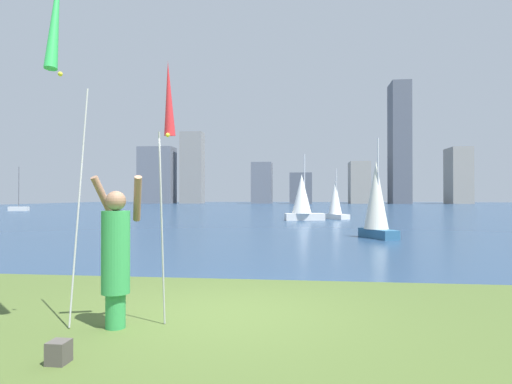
{
  "coord_description": "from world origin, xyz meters",
  "views": [
    {
      "loc": [
        1.26,
        -6.53,
        1.74
      ],
      "look_at": [
        -1.12,
        13.63,
        1.92
      ],
      "focal_mm": 30.98,
      "sensor_mm": 36.0,
      "label": 1
    }
  ],
  "objects": [
    {
      "name": "bag",
      "position": [
        -1.32,
        -2.2,
        0.12
      ],
      "size": [
        0.2,
        0.21,
        0.23
      ],
      "color": "#4C4742",
      "rests_on": "ground"
    },
    {
      "name": "skyline_tower_5",
      "position": [
        21.84,
        96.35,
        13.65
      ],
      "size": [
        4.13,
        6.94,
        27.3
      ],
      "color": "#565B66",
      "rests_on": "ground"
    },
    {
      "name": "skyline_tower_0",
      "position": [
        -33.8,
        93.02,
        6.55
      ],
      "size": [
        7.97,
        5.26,
        13.1
      ],
      "color": "slate",
      "rests_on": "ground"
    },
    {
      "name": "skyline_tower_4",
      "position": [
        12.88,
        96.26,
        4.74
      ],
      "size": [
        4.46,
        7.04,
        9.49
      ],
      "color": "gray",
      "rests_on": "ground"
    },
    {
      "name": "skyline_tower_3",
      "position": [
        -0.34,
        94.01,
        3.47
      ],
      "size": [
        4.96,
        5.33,
        6.93
      ],
      "color": "#565B66",
      "rests_on": "ground"
    },
    {
      "name": "sailboat_5",
      "position": [
        0.85,
        25.13,
        1.58
      ],
      "size": [
        2.93,
        1.67,
        4.75
      ],
      "color": "silver",
      "rests_on": "ground"
    },
    {
      "name": "person",
      "position": [
        -1.27,
        -0.95,
        0.99
      ],
      "size": [
        0.74,
        0.55,
        2.02
      ],
      "rotation": [
        0.0,
        0.0,
        0.0
      ],
      "color": "green",
      "rests_on": "ground"
    },
    {
      "name": "sailboat_0",
      "position": [
        -32.46,
        41.57,
        0.3
      ],
      "size": [
        2.26,
        1.08,
        5.16
      ],
      "color": "silver",
      "rests_on": "ground"
    },
    {
      "name": "skyline_tower_6",
      "position": [
        34.82,
        97.17,
        6.26
      ],
      "size": [
        4.39,
        7.1,
        12.52
      ],
      "color": "gray",
      "rests_on": "ground"
    },
    {
      "name": "skyline_tower_1",
      "position": [
        -25.4,
        93.12,
        8.24
      ],
      "size": [
        5.17,
        3.57,
        16.49
      ],
      "color": "gray",
      "rests_on": "ground"
    },
    {
      "name": "sailboat_3",
      "position": [
        4.08,
        12.23,
        1.54
      ],
      "size": [
        1.47,
        2.11,
        4.15
      ],
      "color": "#2D6084",
      "rests_on": "ground"
    },
    {
      "name": "skyline_tower_2",
      "position": [
        -9.4,
        95.67,
        4.75
      ],
      "size": [
        4.61,
        5.18,
        9.5
      ],
      "color": "slate",
      "rests_on": "ground"
    },
    {
      "name": "ground",
      "position": [
        0.0,
        50.95,
        -0.06
      ],
      "size": [
        120.0,
        138.0,
        0.12
      ],
      "color": "#475B28"
    },
    {
      "name": "kite_flag_left",
      "position": [
        -1.86,
        -1.37,
        3.93
      ],
      "size": [
        0.16,
        1.0,
        4.79
      ],
      "color": "#B2B2B7",
      "rests_on": "ground"
    },
    {
      "name": "kite_flag_right",
      "position": [
        -0.68,
        -0.56,
        3.02
      ],
      "size": [
        0.16,
        0.55,
        3.64
      ],
      "color": "#B2B2B7",
      "rests_on": "ground"
    },
    {
      "name": "sailboat_2",
      "position": [
        3.32,
        27.33,
        1.38
      ],
      "size": [
        1.94,
        2.12,
        3.83
      ],
      "color": "silver",
      "rests_on": "ground"
    }
  ]
}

